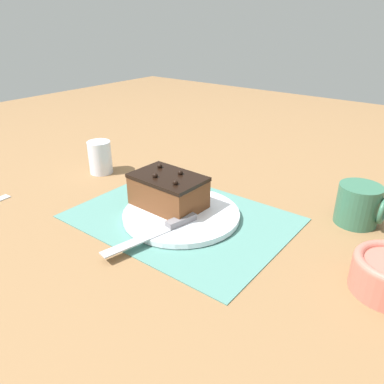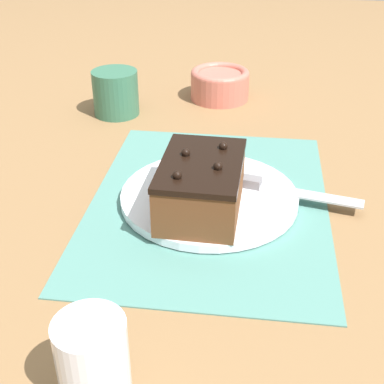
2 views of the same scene
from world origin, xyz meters
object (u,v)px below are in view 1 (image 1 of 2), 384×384
Objects in this scene: coffee_mug at (359,205)px; serving_knife at (167,227)px; drinking_glass at (100,157)px; chocolate_cake at (168,191)px; cake_plate at (180,214)px.

serving_knife is at bearing -134.64° from coffee_mug.
serving_knife is 0.40m from drinking_glass.
chocolate_cake is 0.76× the size of serving_knife.
serving_knife is (0.07, -0.08, -0.03)m from chocolate_cake.
drinking_glass is 0.92× the size of coffee_mug.
drinking_glass is at bearing -167.31° from coffee_mug.
chocolate_cake is 0.11m from serving_knife.
serving_knife is 0.41m from coffee_mug.
drinking_glass is at bearing 168.75° from cake_plate.
chocolate_cake reaches higher than coffee_mug.
cake_plate is 1.57× the size of chocolate_cake.
serving_knife is (0.03, -0.07, 0.01)m from cake_plate.
drinking_glass is (-0.35, 0.07, 0.04)m from cake_plate.
chocolate_cake is (-0.04, 0.01, 0.04)m from cake_plate.
coffee_mug is (0.66, 0.15, -0.00)m from drinking_glass.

